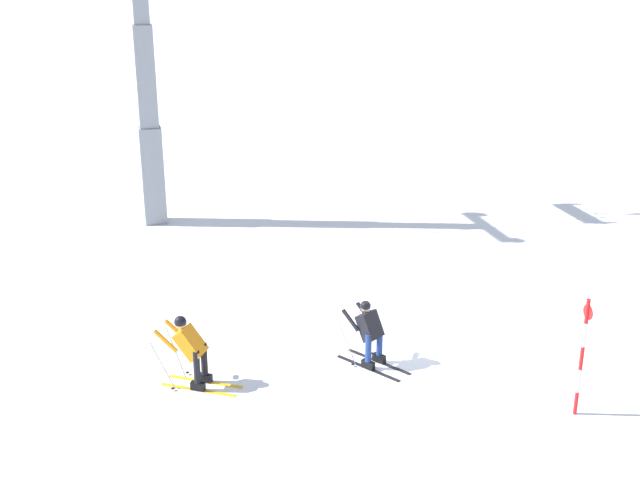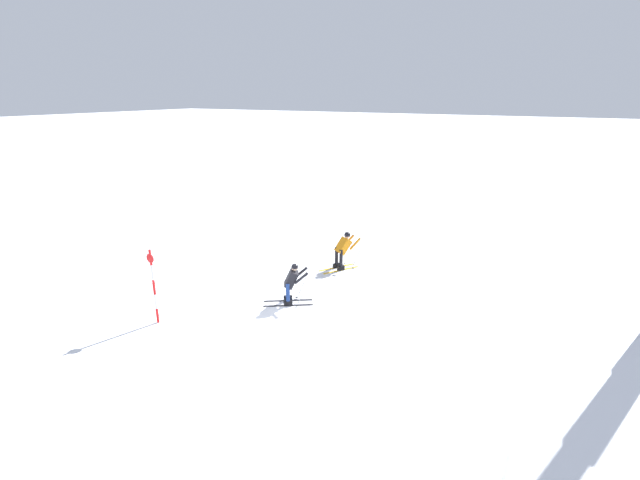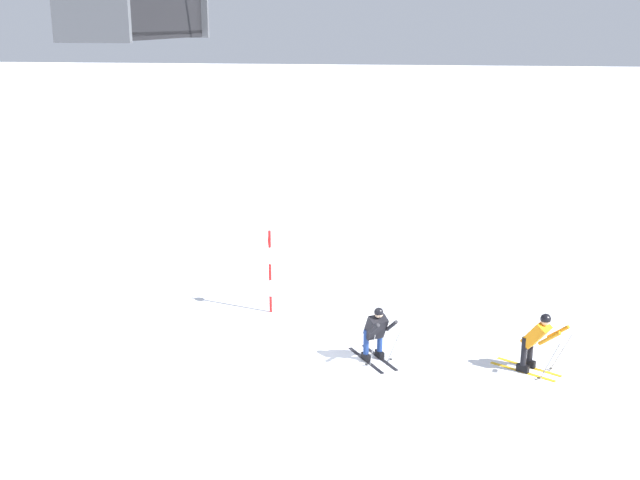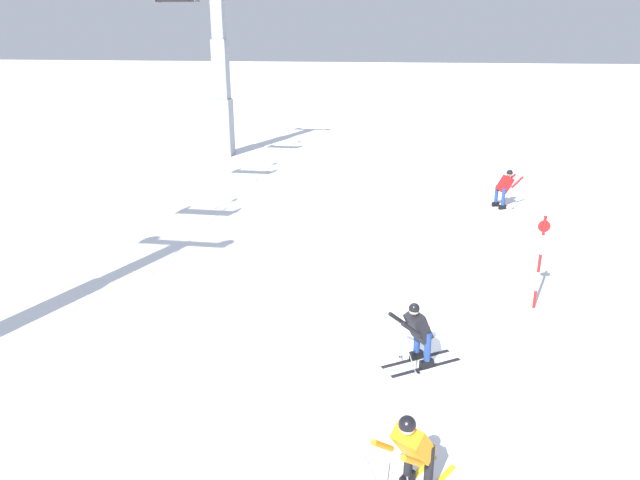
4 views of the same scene
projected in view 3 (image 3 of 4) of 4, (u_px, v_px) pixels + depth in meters
ground_plane at (318, 370)px, 17.59m from camera, size 260.00×260.00×0.00m
skier_carving_main at (376, 331)px, 17.86m from camera, size 1.29×1.58×1.47m
chairlift_seat_nearest at (149, 2)px, 6.34m from camera, size 0.61×2.01×1.89m
trail_marker_pole at (270, 269)px, 20.79m from camera, size 0.07×0.28×2.29m
skier_distant_uphill at (537, 338)px, 17.28m from camera, size 1.70×1.34×1.59m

